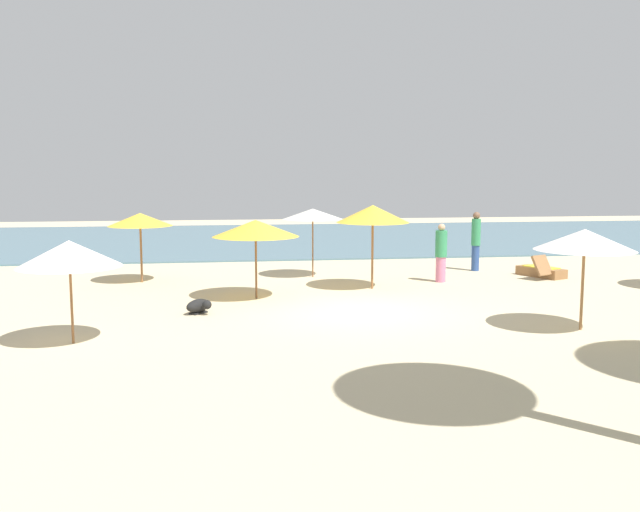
{
  "coord_description": "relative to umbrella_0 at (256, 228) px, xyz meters",
  "views": [
    {
      "loc": [
        -3.06,
        -15.32,
        3.25
      ],
      "look_at": [
        -0.68,
        1.63,
        1.1
      ],
      "focal_mm": 38.51,
      "sensor_mm": 36.0,
      "label": 1
    }
  ],
  "objects": [
    {
      "name": "umbrella_4",
      "position": [
        6.41,
        -4.4,
        0.06
      ],
      "size": [
        2.0,
        2.0,
        2.07
      ],
      "color": "olive",
      "rests_on": "ground_plane"
    },
    {
      "name": "umbrella_0",
      "position": [
        0.0,
        0.0,
        0.0
      ],
      "size": [
        2.19,
        2.19,
        2.01
      ],
      "color": "brown",
      "rests_on": "ground_plane"
    },
    {
      "name": "umbrella_2",
      "position": [
        1.88,
        3.32,
        0.13
      ],
      "size": [
        1.83,
        1.83,
        2.09
      ],
      "color": "brown",
      "rests_on": "ground_plane"
    },
    {
      "name": "umbrella_3",
      "position": [
        -3.65,
        -4.09,
        -0.09
      ],
      "size": [
        1.92,
        1.92,
        1.96
      ],
      "color": "brown",
      "rests_on": "ground_plane"
    },
    {
      "name": "lounger_2",
      "position": [
        8.81,
        2.34,
        -1.62
      ],
      "size": [
        1.22,
        1.74,
        0.73
      ],
      "color": "olive",
      "rests_on": "ground_plane"
    },
    {
      "name": "person_1",
      "position": [
        5.46,
        1.85,
        -0.93
      ],
      "size": [
        0.48,
        0.48,
        1.71
      ],
      "color": "#D17299",
      "rests_on": "ground_plane"
    },
    {
      "name": "ground_plane",
      "position": [
        2.28,
        -1.94,
        -1.79
      ],
      "size": [
        60.0,
        60.0,
        0.0
      ],
      "primitive_type": "plane",
      "color": "beige"
    },
    {
      "name": "dog",
      "position": [
        -1.38,
        -1.7,
        -1.61
      ],
      "size": [
        0.68,
        0.69,
        0.35
      ],
      "color": "black",
      "rests_on": "ground_plane"
    },
    {
      "name": "umbrella_5",
      "position": [
        -3.18,
        3.0,
        0.04
      ],
      "size": [
        1.84,
        1.84,
        2.02
      ],
      "color": "brown",
      "rests_on": "ground_plane"
    },
    {
      "name": "person_0",
      "position": [
        7.27,
        3.86,
        -0.8
      ],
      "size": [
        0.37,
        0.37,
        1.91
      ],
      "color": "#2D4C8C",
      "rests_on": "ground_plane"
    },
    {
      "name": "umbrella_6",
      "position": [
        3.23,
        1.01,
        0.27
      ],
      "size": [
        1.99,
        1.99,
        2.31
      ],
      "color": "brown",
      "rests_on": "ground_plane"
    },
    {
      "name": "ocean_water",
      "position": [
        2.28,
        15.06,
        -1.76
      ],
      "size": [
        48.0,
        16.0,
        0.06
      ],
      "primitive_type": "cube",
      "color": "slate",
      "rests_on": "ground_plane"
    }
  ]
}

